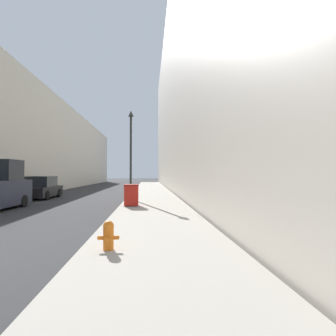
# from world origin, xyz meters

# --- Properties ---
(sidewalk_right) EXTENTS (3.59, 60.00, 0.13)m
(sidewalk_right) POSITION_xyz_m (5.58, 18.00, 0.07)
(sidewalk_right) COLOR #9E998E
(sidewalk_right) RESTS_ON ground
(building_left_glass) EXTENTS (12.00, 60.00, 10.00)m
(building_left_glass) POSITION_xyz_m (-10.20, 26.00, 5.00)
(building_left_glass) COLOR beige
(building_left_glass) RESTS_ON ground
(building_right_stone) EXTENTS (12.00, 60.00, 21.64)m
(building_right_stone) POSITION_xyz_m (13.48, 26.00, 10.82)
(building_right_stone) COLOR beige
(building_right_stone) RESTS_ON ground
(fire_hydrant) EXTENTS (0.47, 0.35, 0.63)m
(fire_hydrant) POSITION_xyz_m (4.43, 1.40, 0.46)
(fire_hydrant) COLOR orange
(fire_hydrant) RESTS_ON sidewalk_right
(trash_bin) EXTENTS (0.73, 0.61, 1.12)m
(trash_bin) POSITION_xyz_m (4.42, 9.25, 0.71)
(trash_bin) COLOR red
(trash_bin) RESTS_ON sidewalk_right
(lamppost) EXTENTS (0.37, 0.37, 5.83)m
(lamppost) POSITION_xyz_m (4.14, 12.86, 3.39)
(lamppost) COLOR #2D332D
(lamppost) RESTS_ON sidewalk_right
(parked_sedan_near) EXTENTS (1.83, 4.05, 1.61)m
(parked_sedan_near) POSITION_xyz_m (-2.48, 15.26, 0.73)
(parked_sedan_near) COLOR black
(parked_sedan_near) RESTS_ON ground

